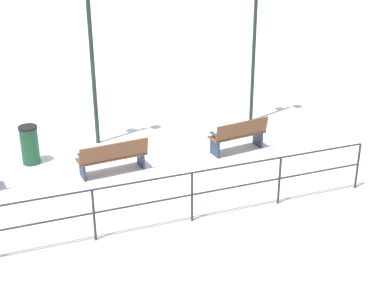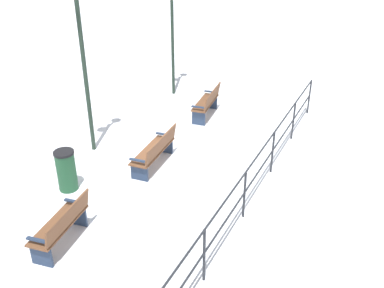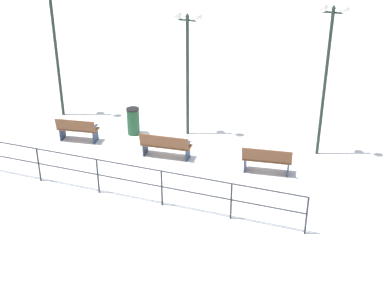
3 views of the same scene
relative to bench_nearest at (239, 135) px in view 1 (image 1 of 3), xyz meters
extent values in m
plane|color=white|center=(0.13, 3.39, -0.49)|extent=(80.00, 80.00, 0.00)
cube|color=brown|center=(0.08, 0.01, -0.02)|extent=(0.66, 1.60, 0.04)
cube|color=brown|center=(-0.15, -0.02, 0.22)|extent=(0.32, 1.55, 0.44)
cube|color=#23334C|center=(0.17, -0.66, -0.25)|extent=(0.42, 0.10, 0.47)
cube|color=#23334C|center=(-0.01, 0.68, -0.25)|extent=(0.42, 0.10, 0.47)
cube|color=#23334C|center=(0.19, -0.66, 0.10)|extent=(0.42, 0.12, 0.04)
cube|color=#23334C|center=(0.01, 0.68, 0.10)|extent=(0.42, 0.12, 0.04)
cube|color=brown|center=(0.01, 3.39, -0.06)|extent=(0.64, 1.72, 0.04)
cube|color=brown|center=(-0.24, 3.37, 0.17)|extent=(0.25, 1.69, 0.44)
cube|color=#23334C|center=(0.07, 2.65, -0.28)|extent=(0.45, 0.09, 0.42)
cube|color=#23334C|center=(-0.05, 4.13, -0.28)|extent=(0.45, 0.09, 0.42)
cube|color=#23334C|center=(0.09, 2.65, 0.06)|extent=(0.45, 0.11, 0.04)
cube|color=#23334C|center=(-0.03, 4.14, 0.06)|extent=(0.45, 0.11, 0.04)
cylinder|color=#1E2D23|center=(1.92, -1.32, 1.95)|extent=(0.10, 0.10, 4.88)
cylinder|color=#1E2D23|center=(1.92, 3.34, 1.65)|extent=(0.11, 0.11, 4.28)
cylinder|color=#26282D|center=(-2.81, -1.66, 0.07)|extent=(0.05, 0.05, 1.11)
cylinder|color=#26282D|center=(-2.81, 0.36, 0.07)|extent=(0.05, 0.05, 1.11)
cylinder|color=#26282D|center=(-2.81, 2.38, 0.07)|extent=(0.05, 0.05, 1.11)
cylinder|color=#26282D|center=(-2.81, 4.40, 0.07)|extent=(0.05, 0.05, 1.11)
cylinder|color=#26282D|center=(-2.81, 3.39, 0.63)|extent=(0.04, 10.12, 0.04)
cylinder|color=#26282D|center=(-2.81, 3.39, 0.13)|extent=(0.04, 10.12, 0.04)
cylinder|color=#1E4C2D|center=(1.25, 5.19, -0.02)|extent=(0.44, 0.44, 0.94)
cylinder|color=black|center=(1.25, 5.19, 0.48)|extent=(0.47, 0.47, 0.06)
camera|label=1|loc=(-12.20, 5.97, 5.66)|focal=52.47mm
camera|label=2|loc=(-5.11, 11.65, 5.25)|focal=40.83mm
camera|label=3|loc=(-14.66, -2.76, 7.88)|focal=50.09mm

